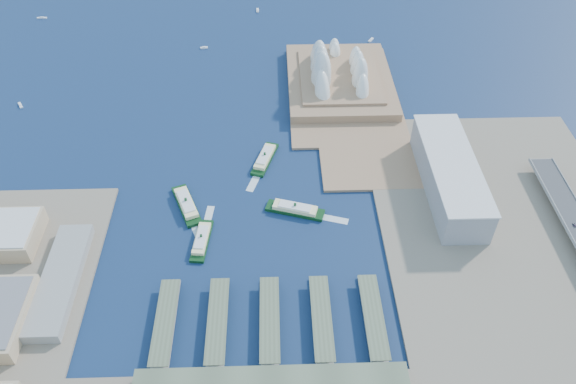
{
  "coord_description": "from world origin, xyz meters",
  "views": [
    {
      "loc": [
        21.0,
        -335.67,
        390.56
      ],
      "look_at": [
        33.0,
        63.05,
        18.0
      ],
      "focal_mm": 35.0,
      "sensor_mm": 36.0,
      "label": 1
    }
  ],
  "objects_px": {
    "opera_house": "(341,64)",
    "toaster_building": "(449,175)",
    "ferry_c": "(201,238)",
    "car_c": "(574,225)",
    "ferry_b": "(265,157)",
    "ferry_a": "(186,203)",
    "ferry_d": "(295,208)"
  },
  "relations": [
    {
      "from": "opera_house",
      "to": "toaster_building",
      "type": "height_order",
      "value": "opera_house"
    },
    {
      "from": "ferry_c",
      "to": "car_c",
      "type": "bearing_deg",
      "value": -174.32
    },
    {
      "from": "ferry_b",
      "to": "toaster_building",
      "type": "bearing_deg",
      "value": 2.12
    },
    {
      "from": "opera_house",
      "to": "ferry_b",
      "type": "xyz_separation_m",
      "value": [
        -94.94,
        -146.54,
        -26.71
      ]
    },
    {
      "from": "opera_house",
      "to": "ferry_b",
      "type": "height_order",
      "value": "opera_house"
    },
    {
      "from": "toaster_building",
      "to": "ferry_c",
      "type": "bearing_deg",
      "value": -165.4
    },
    {
      "from": "ferry_a",
      "to": "toaster_building",
      "type": "bearing_deg",
      "value": -18.29
    },
    {
      "from": "ferry_a",
      "to": "car_c",
      "type": "height_order",
      "value": "car_c"
    },
    {
      "from": "ferry_c",
      "to": "ferry_d",
      "type": "distance_m",
      "value": 95.83
    },
    {
      "from": "opera_house",
      "to": "ferry_b",
      "type": "distance_m",
      "value": 176.64
    },
    {
      "from": "ferry_b",
      "to": "ferry_c",
      "type": "bearing_deg",
      "value": -98.42
    },
    {
      "from": "opera_house",
      "to": "ferry_b",
      "type": "relative_size",
      "value": 3.22
    },
    {
      "from": "ferry_a",
      "to": "ferry_b",
      "type": "bearing_deg",
      "value": 20.04
    },
    {
      "from": "ferry_c",
      "to": "opera_house",
      "type": "bearing_deg",
      "value": -114.04
    },
    {
      "from": "ferry_a",
      "to": "car_c",
      "type": "relative_size",
      "value": 11.9
    },
    {
      "from": "ferry_d",
      "to": "car_c",
      "type": "xyz_separation_m",
      "value": [
        256.39,
        -40.58,
        10.14
      ]
    },
    {
      "from": "toaster_building",
      "to": "car_c",
      "type": "bearing_deg",
      "value": -33.43
    },
    {
      "from": "toaster_building",
      "to": "car_c",
      "type": "height_order",
      "value": "toaster_building"
    },
    {
      "from": "ferry_d",
      "to": "car_c",
      "type": "distance_m",
      "value": 259.78
    },
    {
      "from": "toaster_building",
      "to": "ferry_c",
      "type": "relative_size",
      "value": 3.0
    },
    {
      "from": "ferry_a",
      "to": "ferry_c",
      "type": "bearing_deg",
      "value": -90.03
    },
    {
      "from": "ferry_a",
      "to": "ferry_c",
      "type": "xyz_separation_m",
      "value": [
        18.93,
        -47.47,
        -0.72
      ]
    },
    {
      "from": "ferry_a",
      "to": "opera_house",
      "type": "bearing_deg",
      "value": 29.6
    },
    {
      "from": "ferry_a",
      "to": "ferry_d",
      "type": "relative_size",
      "value": 1.03
    },
    {
      "from": "ferry_a",
      "to": "ferry_c",
      "type": "height_order",
      "value": "ferry_a"
    },
    {
      "from": "ferry_c",
      "to": "car_c",
      "type": "height_order",
      "value": "car_c"
    },
    {
      "from": "toaster_building",
      "to": "ferry_b",
      "type": "bearing_deg",
      "value": 163.88
    },
    {
      "from": "car_c",
      "to": "ferry_d",
      "type": "bearing_deg",
      "value": -8.99
    },
    {
      "from": "opera_house",
      "to": "ferry_c",
      "type": "bearing_deg",
      "value": -120.25
    },
    {
      "from": "ferry_c",
      "to": "toaster_building",
      "type": "bearing_deg",
      "value": -159.19
    },
    {
      "from": "ferry_d",
      "to": "toaster_building",
      "type": "bearing_deg",
      "value": -63.34
    },
    {
      "from": "toaster_building",
      "to": "ferry_c",
      "type": "distance_m",
      "value": 252.24
    }
  ]
}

